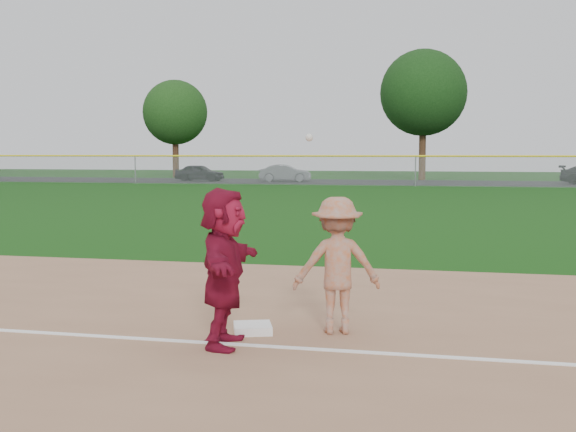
% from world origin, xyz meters
% --- Properties ---
extents(ground, '(160.00, 160.00, 0.00)m').
position_xyz_m(ground, '(0.00, 0.00, 0.00)').
color(ground, '#11400C').
rests_on(ground, ground).
extents(foul_line, '(60.00, 0.10, 0.01)m').
position_xyz_m(foul_line, '(0.00, -0.80, 0.03)').
color(foul_line, white).
rests_on(foul_line, infield_dirt).
extents(parking_asphalt, '(120.00, 10.00, 0.01)m').
position_xyz_m(parking_asphalt, '(0.00, 46.00, 0.01)').
color(parking_asphalt, black).
rests_on(parking_asphalt, ground).
extents(first_base, '(0.57, 0.57, 0.10)m').
position_xyz_m(first_base, '(-0.06, -0.21, 0.07)').
color(first_base, white).
rests_on(first_base, infield_dirt).
extents(base_runner, '(0.71, 1.71, 1.80)m').
position_xyz_m(base_runner, '(-0.21, -0.86, 0.92)').
color(base_runner, maroon).
rests_on(base_runner, infield_dirt).
extents(car_left, '(3.90, 1.69, 1.31)m').
position_xyz_m(car_left, '(-16.94, 45.19, 0.66)').
color(car_left, black).
rests_on(car_left, parking_asphalt).
extents(car_mid, '(4.14, 2.01, 1.31)m').
position_xyz_m(car_mid, '(-10.15, 45.63, 0.66)').
color(car_mid, slate).
rests_on(car_mid, parking_asphalt).
extents(first_base_play, '(1.20, 0.89, 2.41)m').
position_xyz_m(first_base_play, '(0.94, 0.03, 0.85)').
color(first_base_play, gray).
rests_on(first_base_play, infield_dirt).
extents(outfield_fence, '(110.00, 0.12, 110.00)m').
position_xyz_m(outfield_fence, '(0.00, 40.00, 1.96)').
color(outfield_fence, '#999EA0').
rests_on(outfield_fence, ground).
extents(tree_1, '(5.80, 5.80, 8.75)m').
position_xyz_m(tree_1, '(-22.00, 53.00, 5.83)').
color(tree_1, '#3C2215').
rests_on(tree_1, ground).
extents(tree_2, '(7.00, 7.00, 10.58)m').
position_xyz_m(tree_2, '(0.00, 51.50, 7.06)').
color(tree_2, '#3C2616').
rests_on(tree_2, ground).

